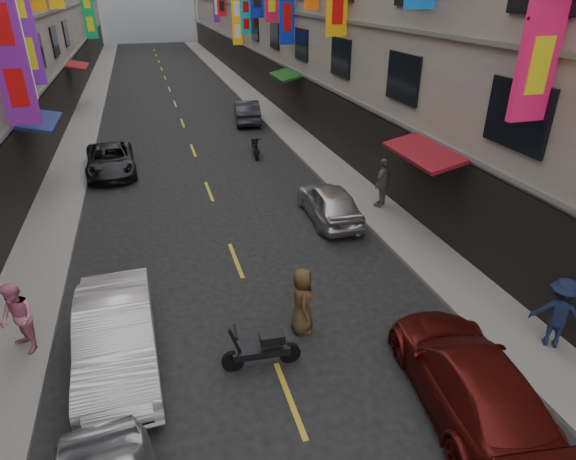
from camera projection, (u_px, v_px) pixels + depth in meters
sidewalk_left at (89, 108)px, 34.25m from camera, size 2.00×90.00×0.12m
sidewalk_right at (254, 98)px, 37.27m from camera, size 2.00×90.00×0.12m
street_awnings at (168, 112)px, 20.41m from camera, size 13.99×35.20×0.41m
lane_markings at (179, 113)px, 33.21m from camera, size 0.12×80.20×0.01m
scooter_crossing at (263, 350)px, 10.79m from camera, size 1.80×0.50×1.14m
scooter_far_right at (255, 148)px, 24.47m from camera, size 0.55×1.80×1.14m
car_left_mid at (117, 337)px, 10.70m from camera, size 1.77×4.72×1.54m
car_left_far at (110, 160)px, 22.12m from camera, size 2.35×4.66×1.26m
car_right_near at (469, 379)px, 9.61m from camera, size 2.70×5.18×1.43m
car_right_mid at (329, 202)px, 17.65m from camera, size 1.76×4.05×1.36m
car_right_far at (247, 111)px, 30.51m from camera, size 2.04×4.40×1.40m
pedestrian_lfar at (18, 319)px, 10.89m from camera, size 0.99×1.05×1.78m
pedestrian_rnear at (559, 313)px, 11.08m from camera, size 1.27×1.20×1.79m
pedestrian_rfar at (383, 183)px, 18.31m from camera, size 1.28×1.18×1.92m
pedestrian_crossing at (302, 301)px, 11.75m from camera, size 0.75×0.96×1.75m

